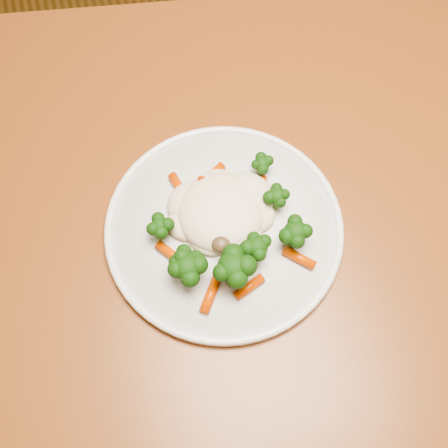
# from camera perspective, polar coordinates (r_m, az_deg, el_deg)

# --- Properties ---
(dining_table) EXTENTS (1.30, 0.98, 0.75)m
(dining_table) POSITION_cam_1_polar(r_m,az_deg,el_deg) (0.81, 4.59, -2.69)
(dining_table) COLOR brown
(dining_table) RESTS_ON ground
(plate) EXTENTS (0.30, 0.30, 0.01)m
(plate) POSITION_cam_1_polar(r_m,az_deg,el_deg) (0.70, -0.00, -0.47)
(plate) COLOR white
(plate) RESTS_ON dining_table
(meal) EXTENTS (0.19, 0.19, 0.05)m
(meal) POSITION_cam_1_polar(r_m,az_deg,el_deg) (0.67, 0.10, -0.33)
(meal) COLOR #F4E2C3
(meal) RESTS_ON plate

